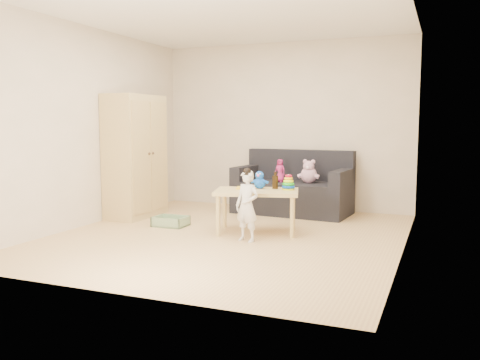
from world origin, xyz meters
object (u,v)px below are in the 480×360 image
at_px(wardrobe, 136,156).
at_px(play_table, 257,211).
at_px(toddler, 247,207).
at_px(sofa, 292,198).

xyz_separation_m(wardrobe, play_table, (2.00, -0.39, -0.61)).
xyz_separation_m(play_table, toddler, (0.06, -0.48, 0.13)).
height_order(wardrobe, sofa, wardrobe).
relative_size(wardrobe, play_table, 1.73).
bearing_deg(toddler, play_table, 112.37).
bearing_deg(sofa, play_table, -86.00).
relative_size(sofa, play_table, 1.68).
distance_m(wardrobe, sofa, 2.38).
bearing_deg(play_table, sofa, 89.12).
distance_m(sofa, toddler, 1.96).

